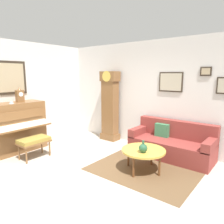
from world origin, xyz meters
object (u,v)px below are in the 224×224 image
grandfather_clock (110,108)px  coffee_table (143,151)px  piano_bench (34,141)px  piano (15,127)px  green_jug (143,148)px  mantel_clock (20,95)px  couch (172,144)px  teacup (11,103)px

grandfather_clock → coffee_table: 2.29m
piano_bench → piano: bearing=-176.5°
grandfather_clock → green_jug: grandfather_clock is taller
mantel_clock → green_jug: size_ratio=1.58×
piano_bench → coffee_table: 2.53m
piano_bench → couch: size_ratio=0.37×
piano → mantel_clock: size_ratio=3.79×
couch → piano_bench: bearing=-140.2°
piano_bench → teacup: teacup is taller
grandfather_clock → mantel_clock: size_ratio=5.34×
piano → piano_bench: piano is taller
grandfather_clock → couch: 2.11m
piano → grandfather_clock: (1.23, 2.27, 0.34)m
coffee_table → couch: bearing=82.5°
piano_bench → mantel_clock: 1.27m
grandfather_clock → coffee_table: (1.86, -1.23, -0.54)m
piano_bench → grandfather_clock: (0.48, 2.22, 0.56)m
couch → mantel_clock: bearing=-149.2°
piano_bench → green_jug: 2.55m
piano_bench → coffee_table: (2.33, 0.99, 0.02)m
grandfather_clock → teacup: grandfather_clock is taller
piano_bench → coffee_table: size_ratio=0.80×
piano_bench → grandfather_clock: 2.34m
grandfather_clock → green_jug: 2.41m
coffee_table → green_jug: green_jug is taller
grandfather_clock → mantel_clock: (-1.23, -2.08, 0.45)m
piano → coffee_table: size_ratio=1.64×
grandfather_clock → mantel_clock: 2.46m
couch → green_jug: bearing=-93.1°
couch → mantel_clock: size_ratio=5.00×
couch → coffee_table: size_ratio=2.16×
coffee_table → piano: bearing=-161.5°
mantel_clock → coffee_table: bearing=15.3°
piano_bench → teacup: 1.08m
mantel_clock → teacup: size_ratio=3.28×
piano_bench → coffee_table: bearing=23.0°
mantel_clock → piano: bearing=-90.8°
couch → teacup: 3.94m
piano_bench → couch: (2.48, 2.06, -0.09)m
teacup → mantel_clock: bearing=111.6°
grandfather_clock → teacup: bearing=-115.4°
piano → green_jug: piano is taller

